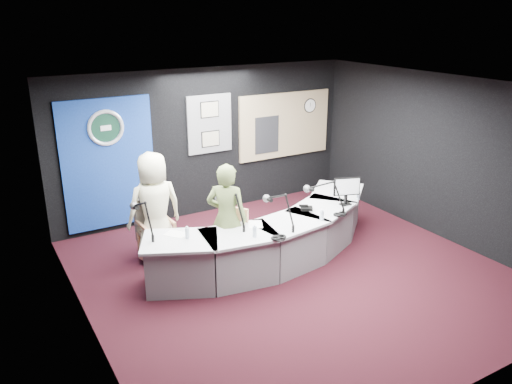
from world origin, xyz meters
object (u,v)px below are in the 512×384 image
broadcast_desk (272,238)px  armchair_right (227,240)px  person_woman (227,219)px  person_man (155,208)px  armchair_left (156,231)px

broadcast_desk → armchair_right: size_ratio=4.54×
broadcast_desk → person_woman: 0.90m
armchair_right → person_man: 1.26m
armchair_left → armchair_right: bearing=-51.0°
armchair_right → broadcast_desk: bearing=51.8°
armchair_right → person_woman: person_woman is taller
armchair_right → person_woman: (0.00, 0.00, 0.35)m
broadcast_desk → person_man: (-1.57, 0.94, 0.51)m
broadcast_desk → person_woman: (-0.76, 0.06, 0.48)m
armchair_right → person_man: person_man is taller
armchair_right → person_woman: bearing=0.0°
armchair_left → person_woman: 1.25m
armchair_left → person_woman: bearing=-51.0°
broadcast_desk → person_man: 1.90m
armchair_left → broadcast_desk: bearing=-34.3°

